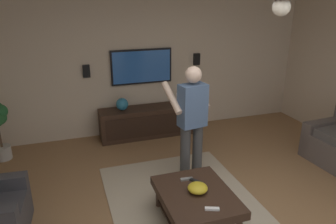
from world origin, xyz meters
TOP-DOWN VIEW (x-y plane):
  - wall_back_tv at (3.20, 0.00)m, footprint 0.10×6.29m
  - area_rug at (0.50, 0.26)m, footprint 2.73×1.83m
  - coffee_table at (0.30, 0.26)m, footprint 1.00×0.80m
  - media_console at (2.87, 0.17)m, footprint 0.45×1.70m
  - tv at (3.11, 0.17)m, footprint 0.05×1.12m
  - person_standing at (1.22, -0.05)m, footprint 0.60×0.60m
  - bowl at (0.31, 0.24)m, footprint 0.23×0.23m
  - remote_white at (-0.04, 0.23)m, footprint 0.10×0.16m
  - remote_black at (0.50, 0.18)m, footprint 0.15×0.12m
  - remote_grey at (0.58, 0.27)m, footprint 0.06×0.15m
  - vase_round at (2.88, 0.60)m, footprint 0.22×0.22m
  - wall_speaker_left at (3.12, -0.92)m, footprint 0.06×0.12m
  - wall_speaker_right at (3.12, 1.15)m, footprint 0.06×0.12m

SIDE VIEW (x-z plane):
  - area_rug at x=0.50m, z-range 0.00..0.01m
  - media_console at x=2.87m, z-range 0.00..0.55m
  - coffee_table at x=0.30m, z-range 0.10..0.50m
  - remote_white at x=-0.04m, z-range 0.40..0.42m
  - remote_black at x=0.50m, z-range 0.40..0.42m
  - remote_grey at x=0.58m, z-range 0.40..0.42m
  - bowl at x=0.31m, z-range 0.40..0.50m
  - vase_round at x=2.88m, z-range 0.55..0.77m
  - person_standing at x=1.22m, z-range 0.11..1.75m
  - wall_speaker_right at x=3.12m, z-range 1.14..1.36m
  - tv at x=3.11m, z-range 0.95..1.58m
  - wall_speaker_left at x=3.12m, z-range 1.22..1.44m
  - wall_back_tv at x=3.20m, z-range 0.00..2.80m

